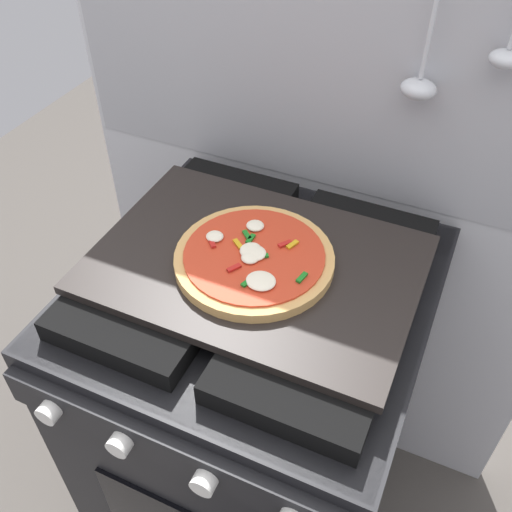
% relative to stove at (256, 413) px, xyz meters
% --- Properties ---
extents(ground_plane, '(4.00, 4.00, 0.00)m').
position_rel_stove_xyz_m(ground_plane, '(0.00, 0.00, -0.45)').
color(ground_plane, '#4C4742').
extents(kitchen_backsplash, '(1.10, 0.09, 1.55)m').
position_rel_stove_xyz_m(kitchen_backsplash, '(0.00, 0.34, 0.34)').
color(kitchen_backsplash, silver).
rests_on(kitchen_backsplash, ground_plane).
extents(stove, '(0.60, 0.64, 0.90)m').
position_rel_stove_xyz_m(stove, '(0.00, 0.00, 0.00)').
color(stove, black).
rests_on(stove, ground_plane).
extents(baking_tray, '(0.54, 0.38, 0.02)m').
position_rel_stove_xyz_m(baking_tray, '(0.00, 0.00, 0.46)').
color(baking_tray, black).
rests_on(baking_tray, stove).
extents(pizza_left, '(0.27, 0.27, 0.03)m').
position_rel_stove_xyz_m(pizza_left, '(-0.00, -0.01, 0.48)').
color(pizza_left, tan).
rests_on(pizza_left, baking_tray).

